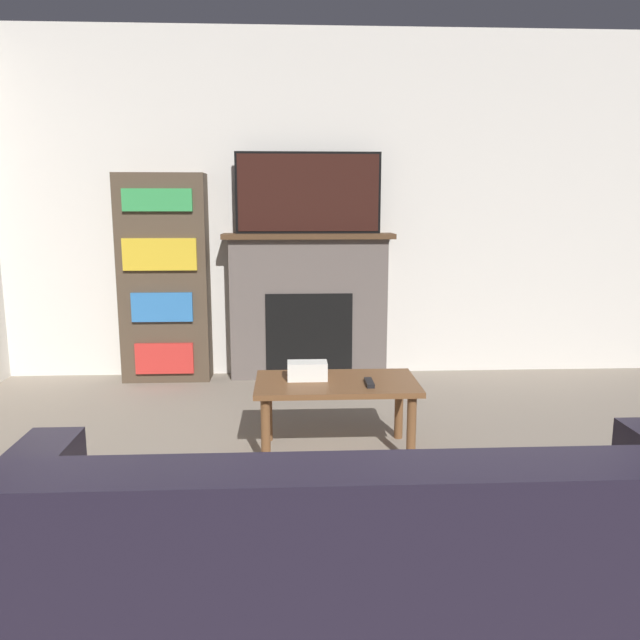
# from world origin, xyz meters

# --- Properties ---
(wall_back) EXTENTS (5.85, 0.06, 2.70)m
(wall_back) POSITION_xyz_m (0.00, 4.21, 1.35)
(wall_back) COLOR silver
(wall_back) RESTS_ON ground_plane
(fireplace) EXTENTS (1.33, 0.28, 1.15)m
(fireplace) POSITION_xyz_m (-0.01, 4.06, 0.58)
(fireplace) COLOR #605651
(fireplace) RESTS_ON ground_plane
(tv) EXTENTS (1.12, 0.03, 0.62)m
(tv) POSITION_xyz_m (-0.01, 4.04, 1.46)
(tv) COLOR black
(tv) RESTS_ON fireplace
(couch) EXTENTS (2.02, 0.89, 0.88)m
(couch) POSITION_xyz_m (0.04, 0.57, 0.30)
(couch) COLOR black
(couch) RESTS_ON ground_plane
(coffee_table) EXTENTS (0.89, 0.50, 0.41)m
(coffee_table) POSITION_xyz_m (0.10, 2.48, 0.35)
(coffee_table) COLOR brown
(coffee_table) RESTS_ON ground_plane
(tissue_box) EXTENTS (0.22, 0.12, 0.10)m
(tissue_box) POSITION_xyz_m (-0.06, 2.52, 0.46)
(tissue_box) COLOR white
(tissue_box) RESTS_ON coffee_table
(remote_control) EXTENTS (0.04, 0.15, 0.02)m
(remote_control) POSITION_xyz_m (0.27, 2.40, 0.42)
(remote_control) COLOR black
(remote_control) RESTS_ON coffee_table
(bookshelf) EXTENTS (0.68, 0.29, 1.60)m
(bookshelf) POSITION_xyz_m (-1.13, 4.04, 0.80)
(bookshelf) COLOR #4C3D2D
(bookshelf) RESTS_ON ground_plane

